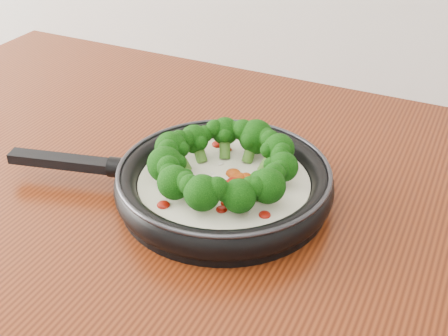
% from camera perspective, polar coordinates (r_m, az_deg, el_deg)
% --- Properties ---
extents(skillet, '(0.48, 0.36, 0.09)m').
position_cam_1_polar(skillet, '(0.77, -0.22, -1.07)').
color(skillet, black).
rests_on(skillet, counter).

